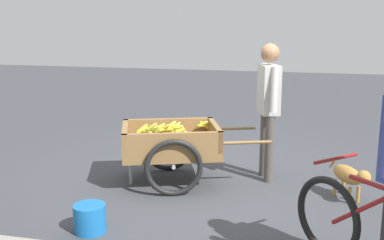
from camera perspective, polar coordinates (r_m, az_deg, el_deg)
ground_plane at (r=5.64m, az=1.69°, el=-7.44°), size 24.00×24.00×0.00m
fruit_cart at (r=5.50m, az=-2.62°, el=-3.15°), size 1.81×1.28×0.74m
vendor_person at (r=5.57m, az=9.24°, el=2.47°), size 0.31×0.58×1.62m
bicycle at (r=3.75m, az=21.74°, el=-13.10°), size 1.20×1.23×0.85m
dog at (r=5.28m, az=18.53°, el=-6.41°), size 0.40×0.60×0.40m
plastic_bucket at (r=4.45m, az=-12.27°, el=-11.55°), size 0.29×0.29×0.26m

